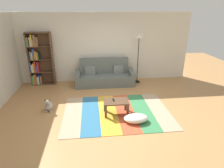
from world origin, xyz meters
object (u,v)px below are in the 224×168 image
coffee_table (116,103)px  standing_lamp (139,42)px  bookshelf (38,60)px  tv_remote (113,100)px  couch (105,76)px  dog (49,106)px  pouf (136,118)px

coffee_table → standing_lamp: standing_lamp is taller
bookshelf → tv_remote: (2.58, -2.55, -0.57)m
couch → standing_lamp: 1.84m
couch → dog: couch is taller
couch → standing_lamp: bearing=4.1°
dog → tv_remote: (1.87, -0.34, 0.26)m
couch → pouf: (0.61, -2.81, -0.23)m
bookshelf → tv_remote: bearing=-44.7°
tv_remote → couch: bearing=86.2°
pouf → dog: dog is taller
tv_remote → coffee_table: bearing=-42.3°
bookshelf → standing_lamp: bookshelf is taller
couch → tv_remote: (0.07, -2.27, 0.08)m
standing_lamp → couch: bearing=-175.9°
couch → bookshelf: bookshelf is taller
dog → couch: bearing=47.0°
pouf → tv_remote: (-0.54, 0.54, 0.31)m
pouf → tv_remote: bearing=135.0°
tv_remote → dog: bearing=164.2°
dog → standing_lamp: standing_lamp is taller
couch → tv_remote: bearing=-88.3°
tv_remote → bookshelf: bearing=129.8°
coffee_table → dog: coffee_table is taller
couch → bookshelf: bearing=173.6°
coffee_table → dog: 1.99m
couch → pouf: couch is taller
couch → bookshelf: (-2.51, 0.28, 0.65)m
coffee_table → standing_lamp: 2.98m
standing_lamp → tv_remote: standing_lamp is taller
couch → standing_lamp: standing_lamp is taller
coffee_table → dog: size_ratio=1.74×
tv_remote → pouf: bearing=-50.5°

